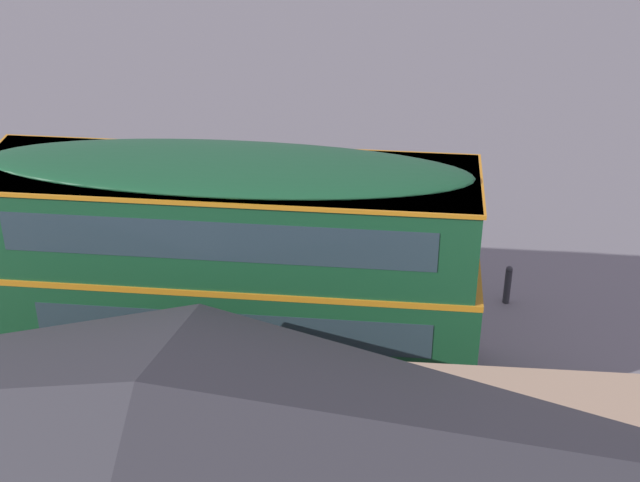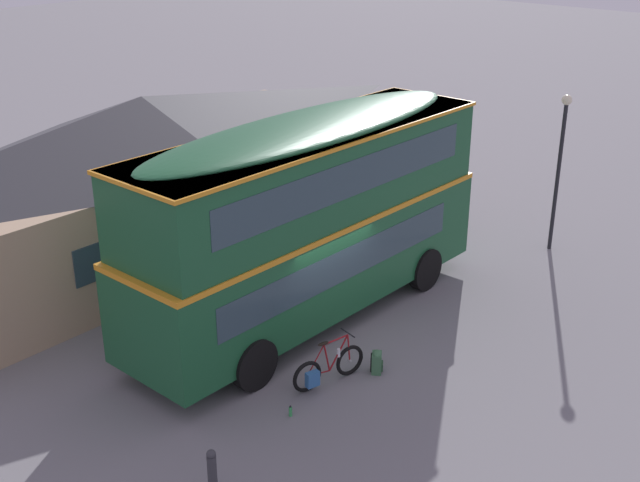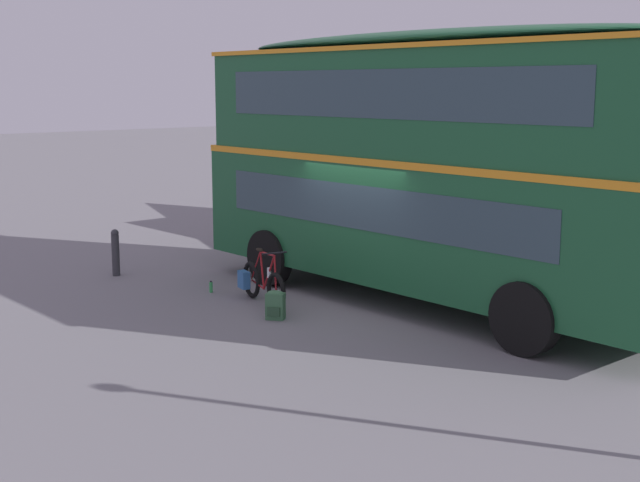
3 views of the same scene
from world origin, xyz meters
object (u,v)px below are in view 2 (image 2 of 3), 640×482
double_decker_bus (310,212)px  street_lamp (560,156)px  touring_bicycle (327,368)px  backpack_on_ground (377,361)px  kerb_bollard (212,474)px  water_bottle_green_metal (290,411)px

double_decker_bus → street_lamp: bearing=-17.6°
touring_bicycle → street_lamp: 9.73m
touring_bicycle → backpack_on_ground: bearing=-25.1°
double_decker_bus → kerb_bollard: double_decker_bus is taller
water_bottle_green_metal → kerb_bollard: kerb_bollard is taller
backpack_on_ground → kerb_bollard: kerb_bollard is taller
double_decker_bus → street_lamp: 7.86m
double_decker_bus → water_bottle_green_metal: double_decker_bus is taller
water_bottle_green_metal → backpack_on_ground: bearing=-6.9°
double_decker_bus → touring_bicycle: (-1.95, -2.21, -2.27)m
double_decker_bus → water_bottle_green_metal: 4.78m
touring_bicycle → kerb_bollard: touring_bicycle is taller
backpack_on_ground → water_bottle_green_metal: 2.36m
double_decker_bus → water_bottle_green_metal: size_ratio=43.52×
double_decker_bus → water_bottle_green_metal: (-3.25, -2.41, -2.54)m
touring_bicycle → street_lamp: street_lamp is taller
backpack_on_ground → kerb_bollard: (-4.86, -0.35, 0.24)m
double_decker_bus → kerb_bollard: 6.87m
touring_bicycle → street_lamp: (9.44, -0.17, 2.37)m
street_lamp → kerb_bollard: street_lamp is taller
street_lamp → kerb_bollard: bearing=-177.1°
backpack_on_ground → water_bottle_green_metal: bearing=173.1°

